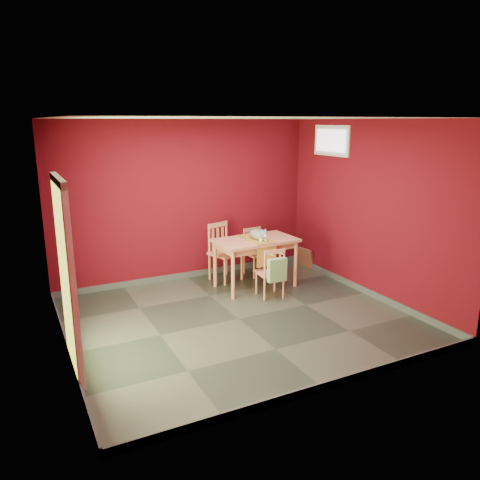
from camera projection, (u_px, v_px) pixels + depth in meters
name	position (u px, v px, depth m)	size (l,w,h in m)	color
ground	(239.00, 319.00, 6.49)	(4.50, 4.50, 0.00)	#2D342D
room_shell	(239.00, 316.00, 6.48)	(4.50, 4.50, 4.50)	#540812
doorway	(65.00, 273.00, 4.89)	(0.06, 1.01, 2.13)	#B7D838
window	(331.00, 141.00, 7.74)	(0.05, 0.90, 0.50)	white
outlet_plate	(267.00, 250.00, 8.83)	(0.08, 0.01, 0.12)	silver
dining_table	(256.00, 245.00, 7.59)	(1.32, 0.80, 0.81)	tan
table_runner	(259.00, 244.00, 7.47)	(0.37, 0.74, 0.37)	#B0782D
chair_far_left	(224.00, 251.00, 8.01)	(0.57, 0.57, 0.98)	tan
chair_far_right	(256.00, 251.00, 8.30)	(0.42, 0.42, 0.83)	tan
chair_near	(271.00, 272.00, 7.21)	(0.41, 0.41, 0.80)	tan
tote_bag	(277.00, 270.00, 7.01)	(0.30, 0.18, 0.42)	#7AA86C
cat	(258.00, 233.00, 7.52)	(0.23, 0.44, 0.22)	slate
picture_frame	(306.00, 258.00, 8.75)	(0.18, 0.38, 0.37)	brown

